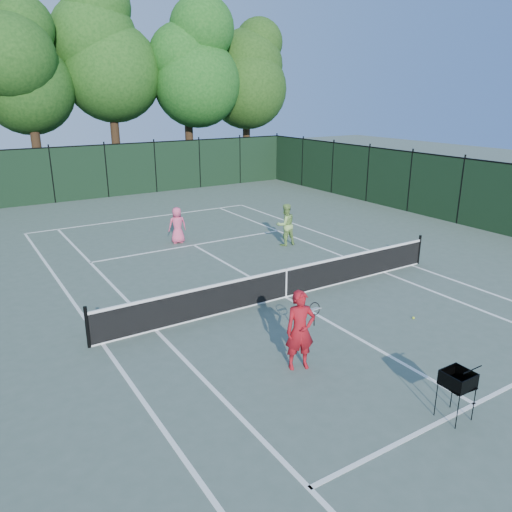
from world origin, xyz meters
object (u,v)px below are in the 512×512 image
coach (300,330)px  player_pink (177,225)px  loose_ball_midcourt (413,318)px  player_green (285,225)px  ball_hopper (458,380)px

coach → player_pink: coach is taller
coach → loose_ball_midcourt: (4.13, 0.35, -0.88)m
player_green → ball_hopper: size_ratio=1.72×
player_green → ball_hopper: (-3.87, -10.89, -0.02)m
player_pink → player_green: bearing=153.9°
coach → loose_ball_midcourt: 4.23m
player_green → player_pink: bearing=-33.6°
player_pink → player_green: size_ratio=0.88×
coach → player_pink: 10.60m
player_green → ball_hopper: player_green is taller
player_pink → player_green: 4.37m
coach → player_green: size_ratio=1.08×
player_green → loose_ball_midcourt: 7.65m
player_green → ball_hopper: bearing=73.1°
coach → player_green: coach is taller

